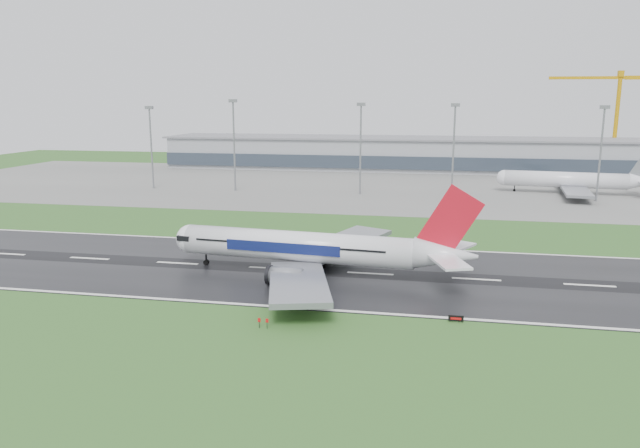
# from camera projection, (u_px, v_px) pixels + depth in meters

# --- Properties ---
(ground) EXTENTS (520.00, 520.00, 0.00)m
(ground) POSITION_uv_depth(u_px,v_px,m) (370.00, 274.00, 115.00)
(ground) COLOR #27531E
(ground) RESTS_ON ground
(runway) EXTENTS (400.00, 45.00, 0.10)m
(runway) POSITION_uv_depth(u_px,v_px,m) (370.00, 274.00, 114.99)
(runway) COLOR black
(runway) RESTS_ON ground
(apron) EXTENTS (400.00, 130.00, 0.08)m
(apron) POSITION_uv_depth(u_px,v_px,m) (404.00, 186.00, 235.19)
(apron) COLOR slate
(apron) RESTS_ON ground
(terminal) EXTENTS (240.00, 36.00, 15.00)m
(terminal) POSITION_uv_depth(u_px,v_px,m) (411.00, 154.00, 291.38)
(terminal) COLOR gray
(terminal) RESTS_ON ground
(main_airliner) EXTENTS (64.69, 62.11, 17.64)m
(main_airliner) POSITION_uv_depth(u_px,v_px,m) (317.00, 229.00, 112.91)
(main_airliner) COLOR silver
(main_airliner) RESTS_ON runway
(parked_airliner) EXTENTS (60.30, 56.93, 16.16)m
(parked_airliner) POSITION_uv_depth(u_px,v_px,m) (572.00, 172.00, 213.34)
(parked_airliner) COLOR silver
(parked_airliner) RESTS_ON apron
(tower_crane) EXTENTS (47.91, 5.85, 46.99)m
(tower_crane) POSITION_uv_depth(u_px,v_px,m) (616.00, 122.00, 284.64)
(tower_crane) COLOR #C28908
(tower_crane) RESTS_ON ground
(runway_sign) EXTENTS (2.31, 0.31, 1.04)m
(runway_sign) POSITION_uv_depth(u_px,v_px,m) (456.00, 319.00, 89.76)
(runway_sign) COLOR black
(runway_sign) RESTS_ON ground
(floodmast_0) EXTENTS (0.64, 0.64, 30.08)m
(floodmast_0) POSITION_uv_depth(u_px,v_px,m) (151.00, 149.00, 225.72)
(floodmast_0) COLOR gray
(floodmast_0) RESTS_ON ground
(floodmast_1) EXTENTS (0.64, 0.64, 32.56)m
(floodmast_1) POSITION_uv_depth(u_px,v_px,m) (234.00, 147.00, 219.32)
(floodmast_1) COLOR gray
(floodmast_1) RESTS_ON ground
(floodmast_2) EXTENTS (0.64, 0.64, 31.33)m
(floodmast_2) POSITION_uv_depth(u_px,v_px,m) (360.00, 151.00, 210.70)
(floodmast_2) COLOR gray
(floodmast_2) RESTS_ON ground
(floodmast_3) EXTENTS (0.64, 0.64, 31.13)m
(floodmast_3) POSITION_uv_depth(u_px,v_px,m) (453.00, 153.00, 204.72)
(floodmast_3) COLOR gray
(floodmast_3) RESTS_ON ground
(floodmast_4) EXTENTS (0.64, 0.64, 30.51)m
(floodmast_4) POSITION_uv_depth(u_px,v_px,m) (600.00, 156.00, 195.95)
(floodmast_4) COLOR gray
(floodmast_4) RESTS_ON ground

